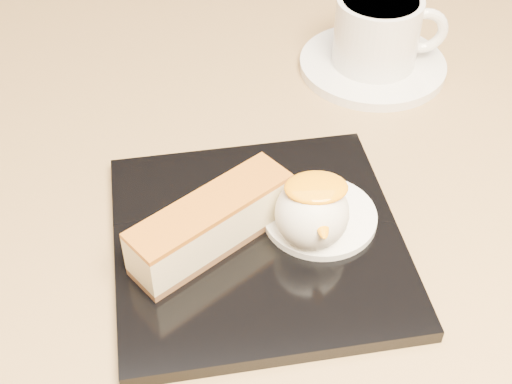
{
  "coord_description": "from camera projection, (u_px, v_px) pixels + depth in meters",
  "views": [
    {
      "loc": [
        -0.02,
        -0.46,
        1.13
      ],
      "look_at": [
        0.01,
        -0.07,
        0.76
      ],
      "focal_mm": 50.0,
      "sensor_mm": 36.0,
      "label": 1
    }
  ],
  "objects": [
    {
      "name": "mango_sauce",
      "position": [
        316.0,
        188.0,
        0.51
      ],
      "size": [
        0.05,
        0.04,
        0.01
      ],
      "primitive_type": "ellipsoid",
      "color": "#FE9608",
      "rests_on": "ice_cream_scoop"
    },
    {
      "name": "cheesecake",
      "position": [
        211.0,
        224.0,
        0.53
      ],
      "size": [
        0.13,
        0.11,
        0.04
      ],
      "rotation": [
        0.0,
        0.0,
        0.66
      ],
      "color": "brown",
      "rests_on": "dessert_plate"
    },
    {
      "name": "cream_smear",
      "position": [
        320.0,
        216.0,
        0.56
      ],
      "size": [
        0.09,
        0.09,
        0.01
      ],
      "primitive_type": "cylinder",
      "color": "white",
      "rests_on": "dessert_plate"
    },
    {
      "name": "coffee_cup",
      "position": [
        379.0,
        30.0,
        0.71
      ],
      "size": [
        0.11,
        0.09,
        0.07
      ],
      "rotation": [
        0.0,
        0.0,
        -0.05
      ],
      "color": "white",
      "rests_on": "saucer"
    },
    {
      "name": "dessert_plate",
      "position": [
        258.0,
        241.0,
        0.55
      ],
      "size": [
        0.24,
        0.24,
        0.01
      ],
      "primitive_type": "cube",
      "rotation": [
        0.0,
        0.0,
        0.1
      ],
      "color": "black",
      "rests_on": "table"
    },
    {
      "name": "saucer",
      "position": [
        372.0,
        65.0,
        0.74
      ],
      "size": [
        0.15,
        0.15,
        0.01
      ],
      "primitive_type": "cylinder",
      "color": "white",
      "rests_on": "table"
    },
    {
      "name": "table",
      "position": [
        242.0,
        285.0,
        0.73
      ],
      "size": [
        0.8,
        0.8,
        0.72
      ],
      "color": "black",
      "rests_on": "ground"
    },
    {
      "name": "ice_cream_scoop",
      "position": [
        312.0,
        213.0,
        0.53
      ],
      "size": [
        0.06,
        0.06,
        0.06
      ],
      "primitive_type": "sphere",
      "color": "white",
      "rests_on": "cream_smear"
    },
    {
      "name": "mint_sprig",
      "position": [
        280.0,
        193.0,
        0.57
      ],
      "size": [
        0.04,
        0.03,
        0.0
      ],
      "color": "#2E8F44",
      "rests_on": "cream_smear"
    }
  ]
}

